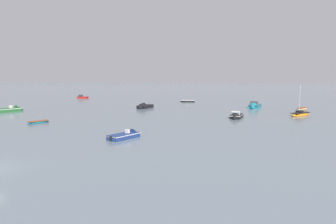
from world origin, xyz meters
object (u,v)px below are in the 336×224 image
at_px(motorboat_moored_2, 11,110).
at_px(motorboat_moored_4, 144,107).
at_px(rowboat_moored_1, 302,109).
at_px(motorboat_moored_5, 81,97).
at_px(rowboat_moored_3, 187,101).
at_px(sailboat_moored_0, 300,114).
at_px(motorboat_moored_0, 236,117).
at_px(motorboat_moored_9, 254,106).
at_px(motorboat_moored_8, 128,136).
at_px(rowboat_moored_0, 38,122).

bearing_deg(motorboat_moored_2, motorboat_moored_4, -36.92).
height_order(rowboat_moored_1, motorboat_moored_5, motorboat_moored_5).
bearing_deg(rowboat_moored_3, sailboat_moored_0, 131.27).
xyz_separation_m(motorboat_moored_0, motorboat_moored_5, (-59.87, 32.35, -0.02)).
relative_size(motorboat_moored_0, motorboat_moored_9, 0.80).
relative_size(motorboat_moored_0, sailboat_moored_0, 0.84).
bearing_deg(rowboat_moored_1, motorboat_moored_2, -44.73).
xyz_separation_m(motorboat_moored_0, sailboat_moored_0, (10.74, 8.54, -0.02)).
bearing_deg(motorboat_moored_8, sailboat_moored_0, -17.53).
bearing_deg(rowboat_moored_1, motorboat_moored_9, -70.03).
height_order(rowboat_moored_0, motorboat_moored_5, motorboat_moored_5).
bearing_deg(rowboat_moored_0, rowboat_moored_1, 152.31).
xyz_separation_m(motorboat_moored_2, motorboat_moored_4, (23.02, 16.98, -0.02)).
distance_m(motorboat_moored_2, sailboat_moored_0, 59.28).
xyz_separation_m(motorboat_moored_0, motorboat_moored_4, (-23.28, 9.35, -0.02)).
xyz_separation_m(rowboat_moored_3, motorboat_moored_5, (-40.24, 1.28, 0.08)).
bearing_deg(motorboat_moored_8, rowboat_moored_3, 26.38).
distance_m(rowboat_moored_0, motorboat_moored_5, 59.20).
relative_size(rowboat_moored_3, sailboat_moored_0, 0.75).
bearing_deg(rowboat_moored_0, motorboat_moored_2, -100.63).
height_order(rowboat_moored_0, motorboat_moored_0, motorboat_moored_0).
relative_size(motorboat_moored_2, sailboat_moored_0, 1.07).
height_order(rowboat_moored_3, motorboat_moored_4, motorboat_moored_4).
distance_m(rowboat_moored_3, motorboat_moored_4, 22.02).
relative_size(motorboat_moored_2, rowboat_moored_3, 1.42).
bearing_deg(motorboat_moored_4, sailboat_moored_0, 89.71).
height_order(motorboat_moored_5, motorboat_moored_9, motorboat_moored_9).
bearing_deg(sailboat_moored_0, motorboat_moored_8, -2.16).
relative_size(motorboat_moored_2, motorboat_moored_5, 1.35).
bearing_deg(motorboat_moored_4, rowboat_moored_3, 171.54).
bearing_deg(rowboat_moored_1, rowboat_moored_0, -26.80).
distance_m(rowboat_moored_1, motorboat_moored_2, 64.16).
bearing_deg(rowboat_moored_0, motorboat_moored_5, -129.13).
bearing_deg(sailboat_moored_0, motorboat_moored_4, -60.72).
xyz_separation_m(sailboat_moored_0, motorboat_moored_9, (-9.84, 11.64, 0.09)).
bearing_deg(sailboat_moored_0, motorboat_moored_9, -109.15).
bearing_deg(sailboat_moored_0, motorboat_moored_5, -77.97).
distance_m(motorboat_moored_2, motorboat_moored_9, 54.78).
bearing_deg(motorboat_moored_2, motorboat_moored_9, -42.84).
distance_m(motorboat_moored_5, motorboat_moored_9, 61.98).
distance_m(rowboat_moored_0, rowboat_moored_1, 54.99).
bearing_deg(motorboat_moored_2, rowboat_moored_3, -17.92).
distance_m(motorboat_moored_8, motorboat_moored_9, 43.67).
bearing_deg(rowboat_moored_0, motorboat_moored_0, 140.70).
bearing_deg(motorboat_moored_5, rowboat_moored_0, 127.93).
relative_size(sailboat_moored_0, motorboat_moored_9, 0.95).
xyz_separation_m(rowboat_moored_1, motorboat_moored_5, (-71.35, 12.08, 0.09)).
relative_size(rowboat_moored_1, motorboat_moored_5, 0.92).
relative_size(rowboat_moored_1, sailboat_moored_0, 0.73).
bearing_deg(rowboat_moored_1, motorboat_moored_8, -6.36).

